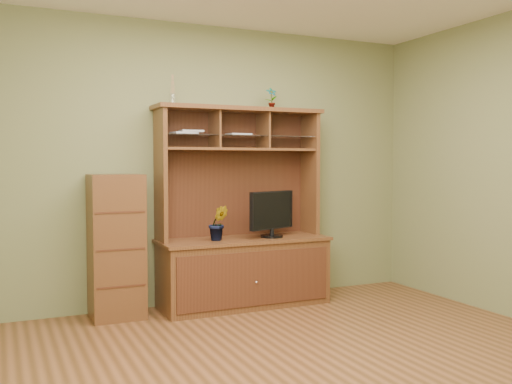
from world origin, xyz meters
TOP-DOWN VIEW (x-y plane):
  - room at (0.00, 0.00)m, footprint 4.54×4.04m
  - media_hutch at (0.27, 1.73)m, footprint 1.66×0.61m
  - monitor at (0.54, 1.65)m, footprint 0.54×0.24m
  - orchid_plant at (-0.01, 1.65)m, footprint 0.21×0.19m
  - top_plant at (0.61, 1.80)m, footprint 0.11×0.08m
  - reed_diffuser at (-0.39, 1.80)m, footprint 0.06×0.06m
  - magazines at (-0.09, 1.80)m, footprint 0.78×0.19m
  - side_cabinet at (-0.92, 1.78)m, footprint 0.45×0.41m

SIDE VIEW (x-z plane):
  - media_hutch at x=0.27m, z-range -0.43..1.47m
  - side_cabinet at x=-0.92m, z-range 0.00..1.27m
  - orchid_plant at x=-0.01m, z-range 0.65..0.98m
  - monitor at x=0.54m, z-range 0.66..1.11m
  - room at x=0.00m, z-range -0.02..2.72m
  - magazines at x=-0.09m, z-range 1.63..1.67m
  - top_plant at x=0.61m, z-range 1.90..2.11m
  - reed_diffuser at x=-0.39m, z-range 1.87..2.15m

